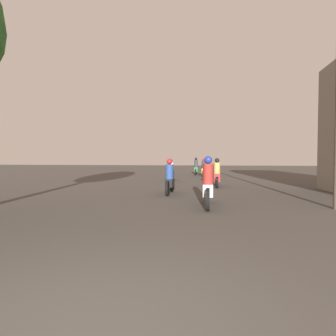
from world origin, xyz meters
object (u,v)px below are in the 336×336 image
at_px(motorcycle_silver, 208,186).
at_px(motorcycle_black, 170,180).
at_px(motorcycle_green, 196,168).
at_px(motorcycle_red, 217,175).
at_px(motorcycle_yellow, 204,169).
at_px(motorcycle_blue, 171,172).

distance_m(motorcycle_silver, motorcycle_black, 3.14).
height_order(motorcycle_silver, motorcycle_green, motorcycle_green).
bearing_deg(motorcycle_red, motorcycle_yellow, 94.99).
relative_size(motorcycle_silver, motorcycle_black, 1.12).
bearing_deg(motorcycle_black, motorcycle_green, 86.75).
xyz_separation_m(motorcycle_red, motorcycle_blue, (-3.01, 3.86, -0.01)).
bearing_deg(motorcycle_green, motorcycle_red, -72.29).
height_order(motorcycle_silver, motorcycle_red, motorcycle_silver).
bearing_deg(motorcycle_red, motorcycle_black, -123.55).
xyz_separation_m(motorcycle_silver, motorcycle_green, (-1.17, 16.49, 0.01)).
xyz_separation_m(motorcycle_red, motorcycle_yellow, (-0.87, 8.36, 0.01)).
distance_m(motorcycle_black, motorcycle_green, 13.80).
bearing_deg(motorcycle_silver, motorcycle_blue, 113.49).
bearing_deg(motorcycle_silver, motorcycle_black, 129.42).
distance_m(motorcycle_silver, motorcycle_yellow, 14.27).
bearing_deg(motorcycle_black, motorcycle_yellow, 82.74).
bearing_deg(motorcycle_green, motorcycle_blue, -92.64).
bearing_deg(motorcycle_yellow, motorcycle_green, 101.56).
relative_size(motorcycle_blue, motorcycle_green, 0.94).
bearing_deg(motorcycle_green, motorcycle_silver, -76.89).
relative_size(motorcycle_silver, motorcycle_yellow, 1.03).
bearing_deg(motorcycle_yellow, motorcycle_red, -90.88).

